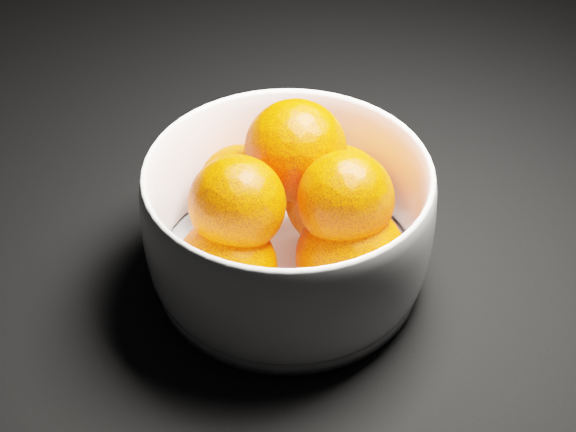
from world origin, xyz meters
name	(u,v)px	position (x,y,z in m)	size (l,w,h in m)	color
ground	(83,135)	(0.00, 0.00, 0.00)	(3.00, 3.00, 0.00)	black
bowl	(288,221)	(0.11, -0.25, 0.05)	(0.22, 0.22, 0.11)	white
orange_pile	(298,209)	(0.11, -0.25, 0.07)	(0.18, 0.18, 0.12)	#FD3F00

